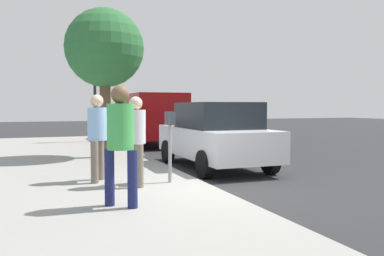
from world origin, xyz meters
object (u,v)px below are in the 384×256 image
Objects in this scene: pedestrian_bystander at (120,135)px; parked_van_far at (149,116)px; parking_officer at (97,130)px; parking_meter at (170,132)px; parked_sedan_near at (215,135)px; street_tree at (105,49)px; pedestrian_at_meter at (136,134)px; traffic_signal at (97,85)px.

parked_van_far is at bearing 25.19° from pedestrian_bystander.
parking_officer is at bearing 43.22° from pedestrian_bystander.
parking_meter is 0.32× the size of parked_sedan_near.
street_tree is at bearing 151.35° from parked_van_far.
parked_van_far is (6.95, -0.00, 0.36)m from parked_sedan_near.
parked_sedan_near is 4.20m from street_tree.
parking_meter is at bearing 0.37° from parking_officer.
pedestrian_at_meter reaches higher than parking_meter.
pedestrian_bystander is 6.49m from street_tree.
traffic_signal is (5.48, -0.52, -0.78)m from street_tree.
parked_van_far is at bearing 94.34° from parking_officer.
parked_sedan_near is at bearing -165.09° from traffic_signal.
parking_meter is 0.72m from pedestrian_at_meter.
street_tree is 1.22× the size of traffic_signal.
parked_van_far is (8.58, -3.34, 0.07)m from parking_officer.
pedestrian_at_meter is at bearing 130.95° from parked_sedan_near.
street_tree is at bearing 49.03° from parked_sedan_near.
pedestrian_at_meter is (-0.10, 0.71, -0.02)m from parking_meter.
pedestrian_bystander is at bearing -63.35° from parking_officer.
pedestrian_bystander is 0.42× the size of street_tree.
parking_officer is at bearing 158.74° from parked_van_far.
traffic_signal is (11.58, -1.24, 1.34)m from pedestrian_bystander.
parked_van_far is at bearing -28.65° from street_tree.
parked_sedan_near is (1.63, -3.34, -0.29)m from parking_officer.
parking_officer is at bearing 64.77° from parking_meter.
parked_sedan_near is at bearing 1.62° from pedestrian_bystander.
parking_meter is at bearing -179.73° from traffic_signal.
traffic_signal is (7.72, 2.06, 1.68)m from parked_sedan_near.
pedestrian_bystander is 11.30m from parked_van_far.
pedestrian_at_meter is 5.10m from street_tree.
street_tree reaches higher than parking_officer.
traffic_signal is at bearing 79.63° from pedestrian_at_meter.
parked_sedan_near is 0.84× the size of parked_van_far.
parked_sedan_near is (3.86, -3.30, -0.34)m from pedestrian_bystander.
parked_sedan_near is at bearing 34.34° from pedestrian_at_meter.
parking_officer is 0.40× the size of street_tree.
pedestrian_bystander is at bearing 173.86° from traffic_signal.
parking_officer is (0.72, 0.62, 0.04)m from pedestrian_at_meter.
parking_officer is (0.63, 1.33, 0.02)m from parking_meter.
parking_officer is 9.21m from parked_van_far.
pedestrian_at_meter is 10.20m from traffic_signal.
pedestrian_bystander is at bearing 139.45° from parked_sedan_near.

